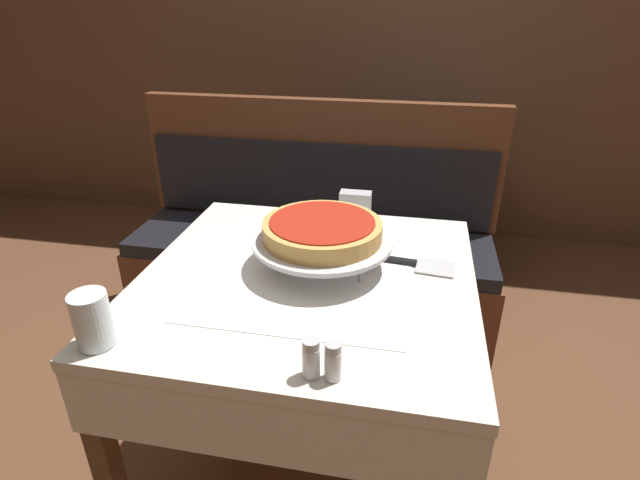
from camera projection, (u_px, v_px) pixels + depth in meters
name	position (u px, v px, depth m)	size (l,w,h in m)	color
ground_plane	(310.00, 472.00, 1.63)	(14.00, 14.00, 0.00)	brown
dining_table_front	(307.00, 311.00, 1.35)	(0.86, 0.86, 0.75)	beige
dining_table_rear	(422.00, 153.00, 2.69)	(0.69, 0.69, 0.74)	#194799
booth_bench	(312.00, 262.00, 2.29)	(1.60, 0.48, 1.00)	brown
back_wall_panel	(382.00, 34.00, 2.87)	(6.00, 0.04, 2.40)	brown
pizza_pan_stand	(322.00, 242.00, 1.31)	(0.37, 0.37, 0.08)	#ADADB2
deep_dish_pizza	(322.00, 230.00, 1.30)	(0.31, 0.31, 0.05)	tan
pizza_server	(409.00, 263.00, 1.35)	(0.27, 0.10, 0.01)	#BCBCC1
water_glass_near	(92.00, 320.00, 1.02)	(0.08, 0.08, 0.12)	silver
salt_shaker	(311.00, 358.00, 0.94)	(0.04, 0.04, 0.08)	silver
pepper_shaker	(333.00, 361.00, 0.93)	(0.03, 0.03, 0.08)	silver
napkin_holder	(355.00, 205.00, 1.61)	(0.10, 0.05, 0.09)	#B2B2B7
condiment_caddy	(418.00, 125.00, 2.65)	(0.14, 0.14, 0.16)	black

